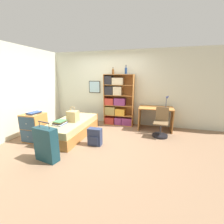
# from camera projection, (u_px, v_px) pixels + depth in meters

# --- Properties ---
(ground_plane) EXTENTS (14.00, 14.00, 0.00)m
(ground_plane) POSITION_uv_depth(u_px,v_px,m) (95.00, 138.00, 4.31)
(ground_plane) COLOR #84664C
(wall_back) EXTENTS (10.00, 0.09, 2.60)m
(wall_back) POSITION_uv_depth(u_px,v_px,m) (110.00, 88.00, 5.50)
(wall_back) COLOR beige
(wall_back) RESTS_ON ground_plane
(wall_left) EXTENTS (0.06, 10.00, 2.60)m
(wall_left) POSITION_uv_depth(u_px,v_px,m) (26.00, 90.00, 4.60)
(wall_left) COLOR beige
(wall_left) RESTS_ON ground_plane
(bed) EXTENTS (0.92, 1.96, 0.46)m
(bed) POSITION_uv_depth(u_px,v_px,m) (72.00, 128.00, 4.47)
(bed) COLOR #B77538
(bed) RESTS_ON ground_plane
(handbag) EXTENTS (0.28, 0.26, 0.44)m
(handbag) POSITION_uv_depth(u_px,v_px,m) (73.00, 116.00, 4.29)
(handbag) COLOR tan
(handbag) RESTS_ON bed
(book_stack_on_bed) EXTENTS (0.29, 0.39, 0.11)m
(book_stack_on_bed) POSITION_uv_depth(u_px,v_px,m) (60.00, 123.00, 4.04)
(book_stack_on_bed) COLOR #334C84
(book_stack_on_bed) RESTS_ON bed
(suitcase) EXTENTS (0.54, 0.30, 0.85)m
(suitcase) POSITION_uv_depth(u_px,v_px,m) (46.00, 144.00, 3.09)
(suitcase) COLOR #143842
(suitcase) RESTS_ON ground_plane
(dresser) EXTENTS (0.53, 0.50, 0.75)m
(dresser) POSITION_uv_depth(u_px,v_px,m) (34.00, 127.00, 4.07)
(dresser) COLOR #B77538
(dresser) RESTS_ON ground_plane
(magazine_pile_on_dresser) EXTENTS (0.31, 0.36, 0.06)m
(magazine_pile_on_dresser) POSITION_uv_depth(u_px,v_px,m) (34.00, 113.00, 3.97)
(magazine_pile_on_dresser) COLOR beige
(magazine_pile_on_dresser) RESTS_ON dresser
(bookcase) EXTENTS (1.04, 0.35, 1.79)m
(bookcase) POSITION_uv_depth(u_px,v_px,m) (116.00, 102.00, 5.32)
(bookcase) COLOR #B77538
(bookcase) RESTS_ON ground_plane
(bottle_green) EXTENTS (0.08, 0.08, 0.23)m
(bottle_green) POSITION_uv_depth(u_px,v_px,m) (113.00, 72.00, 5.14)
(bottle_green) COLOR brown
(bottle_green) RESTS_ON bookcase
(bottle_brown) EXTENTS (0.08, 0.08, 0.30)m
(bottle_brown) POSITION_uv_depth(u_px,v_px,m) (126.00, 71.00, 5.02)
(bottle_brown) COLOR navy
(bottle_brown) RESTS_ON bookcase
(desk) EXTENTS (1.07, 0.66, 0.74)m
(desk) POSITION_uv_depth(u_px,v_px,m) (156.00, 114.00, 4.89)
(desk) COLOR #B77538
(desk) RESTS_ON ground_plane
(desk_lamp) EXTENTS (0.16, 0.11, 0.43)m
(desk_lamp) POSITION_uv_depth(u_px,v_px,m) (167.00, 99.00, 4.70)
(desk_lamp) COLOR navy
(desk_lamp) RESTS_ON desk
(desk_chair) EXTENTS (0.44, 0.44, 0.85)m
(desk_chair) POSITION_uv_depth(u_px,v_px,m) (161.00, 127.00, 4.37)
(desk_chair) COLOR black
(desk_chair) RESTS_ON ground_plane
(backpack) EXTENTS (0.34, 0.22, 0.45)m
(backpack) POSITION_uv_depth(u_px,v_px,m) (95.00, 137.00, 3.82)
(backpack) COLOR #2D3856
(backpack) RESTS_ON ground_plane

